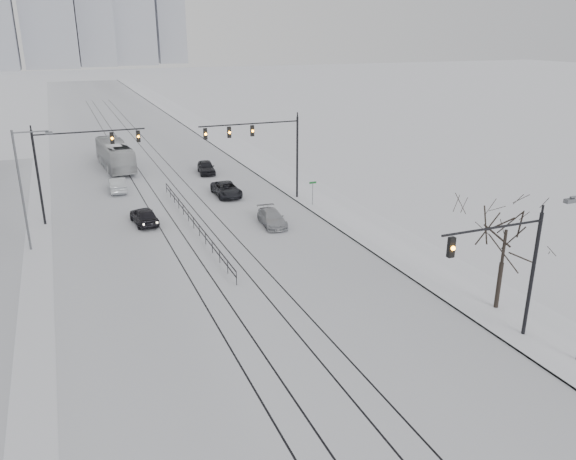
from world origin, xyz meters
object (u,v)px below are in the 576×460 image
(bare_tree, at_px, (505,238))
(sedan_nb_right, at_px, (272,218))
(box_truck, at_px, (115,155))
(traffic_mast_near, at_px, (510,263))
(sedan_sb_outer, at_px, (117,185))
(sedan_nb_far, at_px, (206,167))
(sedan_nb_front, at_px, (226,189))
(sedan_sb_inner, at_px, (144,216))

(bare_tree, relative_size, sedan_nb_right, 1.38)
(sedan_nb_right, bearing_deg, box_truck, 115.09)
(traffic_mast_near, relative_size, sedan_sb_outer, 1.54)
(sedan_sb_outer, bearing_deg, sedan_nb_far, -156.16)
(sedan_nb_front, distance_m, sedan_nb_far, 9.97)
(sedan_sb_outer, height_order, sedan_nb_far, sedan_sb_outer)
(traffic_mast_near, height_order, box_truck, traffic_mast_near)
(traffic_mast_near, height_order, bare_tree, traffic_mast_near)
(sedan_nb_front, relative_size, sedan_nb_right, 1.11)
(sedan_nb_right, xyz_separation_m, box_truck, (-9.93, 26.68, 1.00))
(sedan_sb_inner, xyz_separation_m, sedan_nb_front, (8.94, 5.72, -0.06))
(bare_tree, distance_m, box_truck, 49.03)
(traffic_mast_near, xyz_separation_m, sedan_nb_front, (-5.48, 32.43, -3.88))
(sedan_sb_outer, relative_size, sedan_nb_far, 1.04)
(traffic_mast_near, bearing_deg, sedan_nb_far, 96.71)
(box_truck, bearing_deg, sedan_sb_inner, 86.11)
(sedan_nb_far, bearing_deg, traffic_mast_near, -76.46)
(sedan_sb_outer, height_order, box_truck, box_truck)
(bare_tree, bearing_deg, traffic_mast_near, -128.76)
(sedan_sb_inner, xyz_separation_m, sedan_nb_far, (9.42, 15.68, -0.00))
(sedan_sb_inner, relative_size, sedan_nb_front, 0.89)
(traffic_mast_near, height_order, sedan_nb_front, traffic_mast_near)
(bare_tree, relative_size, sedan_sb_outer, 1.35)
(sedan_sb_inner, relative_size, sedan_sb_outer, 0.97)
(traffic_mast_near, height_order, sedan_sb_inner, traffic_mast_near)
(traffic_mast_near, distance_m, sedan_sb_inner, 30.59)
(traffic_mast_near, xyz_separation_m, box_truck, (-14.37, 48.99, -2.92))
(sedan_sb_inner, height_order, box_truck, box_truck)
(sedan_nb_right, relative_size, sedan_nb_far, 1.02)
(bare_tree, xyz_separation_m, sedan_nb_right, (-6.86, 19.31, -3.85))
(sedan_sb_inner, bearing_deg, traffic_mast_near, 112.96)
(bare_tree, xyz_separation_m, box_truck, (-16.79, 45.98, -2.85))
(sedan_sb_outer, bearing_deg, sedan_nb_front, 151.60)
(sedan_sb_outer, xyz_separation_m, sedan_nb_right, (10.91, -15.93, -0.10))
(sedan_sb_inner, relative_size, sedan_nb_far, 1.00)
(sedan_sb_inner, height_order, sedan_nb_front, sedan_sb_inner)
(sedan_nb_front, xyz_separation_m, box_truck, (-8.90, 16.56, 0.95))
(traffic_mast_near, xyz_separation_m, sedan_sb_outer, (-15.36, 38.24, -3.82))
(sedan_sb_inner, xyz_separation_m, box_truck, (0.04, 22.28, 0.89))
(sedan_sb_outer, xyz_separation_m, sedan_nb_front, (9.88, -5.81, -0.06))
(traffic_mast_near, height_order, sedan_nb_right, traffic_mast_near)
(traffic_mast_near, height_order, sedan_sb_outer, traffic_mast_near)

